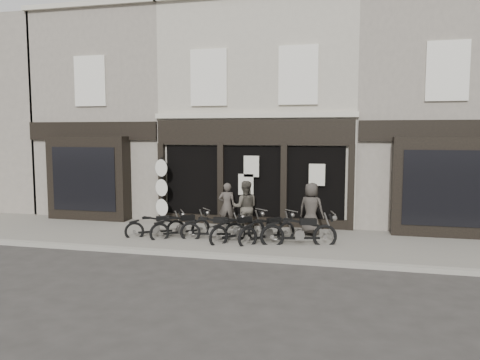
% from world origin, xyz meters
% --- Properties ---
extents(ground_plane, '(90.00, 90.00, 0.00)m').
position_xyz_m(ground_plane, '(0.00, 0.00, 0.00)').
color(ground_plane, '#2D2B28').
rests_on(ground_plane, ground).
extents(pavement, '(30.00, 4.20, 0.12)m').
position_xyz_m(pavement, '(0.00, 0.90, 0.06)').
color(pavement, slate).
rests_on(pavement, ground_plane).
extents(kerb, '(30.00, 0.25, 0.13)m').
position_xyz_m(kerb, '(0.00, -1.25, 0.07)').
color(kerb, gray).
rests_on(kerb, ground_plane).
extents(central_building, '(7.30, 6.22, 8.34)m').
position_xyz_m(central_building, '(0.00, 5.95, 4.08)').
color(central_building, '#B0A997').
rests_on(central_building, ground).
extents(neighbour_left, '(5.60, 6.73, 8.34)m').
position_xyz_m(neighbour_left, '(-6.35, 5.90, 4.04)').
color(neighbour_left, gray).
rests_on(neighbour_left, ground).
extents(neighbour_right, '(5.60, 6.73, 8.34)m').
position_xyz_m(neighbour_right, '(6.35, 5.90, 4.04)').
color(neighbour_right, gray).
rests_on(neighbour_right, ground).
extents(motorcycle_0, '(1.77, 1.15, 0.93)m').
position_xyz_m(motorcycle_0, '(-2.62, 0.43, 0.37)').
color(motorcycle_0, black).
rests_on(motorcycle_0, ground).
extents(motorcycle_1, '(1.67, 1.52, 0.98)m').
position_xyz_m(motorcycle_1, '(-1.79, 0.50, 0.39)').
color(motorcycle_1, black).
rests_on(motorcycle_1, ground).
extents(motorcycle_2, '(2.03, 0.68, 0.98)m').
position_xyz_m(motorcycle_2, '(-0.71, 0.45, 0.39)').
color(motorcycle_2, black).
rests_on(motorcycle_2, ground).
extents(motorcycle_3, '(1.54, 1.79, 1.02)m').
position_xyz_m(motorcycle_3, '(0.11, 0.43, 0.41)').
color(motorcycle_3, black).
rests_on(motorcycle_3, ground).
extents(motorcycle_4, '(1.63, 1.72, 1.02)m').
position_xyz_m(motorcycle_4, '(1.03, 0.47, 0.40)').
color(motorcycle_4, black).
rests_on(motorcycle_4, ground).
extents(motorcycle_5, '(2.25, 0.87, 1.10)m').
position_xyz_m(motorcycle_5, '(2.00, 0.36, 0.44)').
color(motorcycle_5, black).
rests_on(motorcycle_5, ground).
extents(man_left, '(0.66, 0.52, 1.60)m').
position_xyz_m(man_left, '(-0.72, 2.13, 0.92)').
color(man_left, '#413B36').
rests_on(man_left, pavement).
extents(man_centre, '(0.97, 0.82, 1.75)m').
position_xyz_m(man_centre, '(0.07, 1.50, 0.99)').
color(man_centre, '#464138').
rests_on(man_centre, pavement).
extents(man_right, '(0.96, 0.76, 1.71)m').
position_xyz_m(man_right, '(2.21, 1.81, 0.97)').
color(man_right, '#36312D').
rests_on(man_right, pavement).
extents(advert_sign_post, '(0.59, 0.40, 2.55)m').
position_xyz_m(advert_sign_post, '(-3.26, 2.44, 1.24)').
color(advert_sign_post, black).
rests_on(advert_sign_post, ground).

